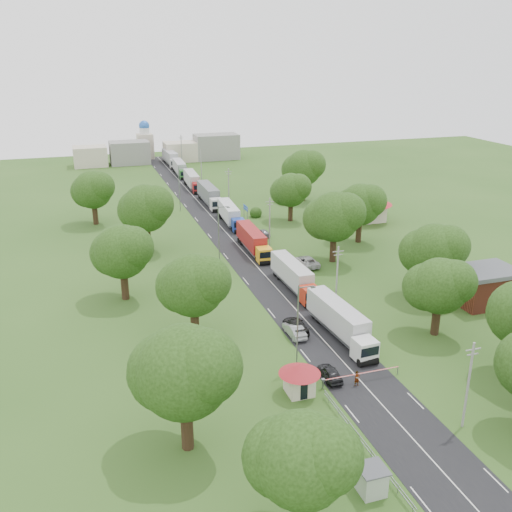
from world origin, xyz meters
name	(u,v)px	position (x,y,z in m)	size (l,w,h in m)	color
ground	(281,293)	(0.00, 0.00, 0.00)	(260.00, 260.00, 0.00)	#2C511B
road	(242,250)	(0.00, 20.00, 0.00)	(8.00, 200.00, 0.04)	black
boom_barrier	(350,376)	(-1.36, -25.00, 0.89)	(9.22, 0.35, 1.18)	slate
guard_booth	(300,375)	(-7.20, -25.00, 2.16)	(4.40, 4.40, 3.45)	beige
kiosk	(372,480)	(-7.00, -40.00, 1.23)	(2.30, 2.30, 2.41)	#99A593
guard_rail	(363,449)	(-5.00, -35.00, 0.00)	(0.10, 17.00, 1.70)	slate
info_sign	(246,211)	(5.20, 35.00, 3.00)	(0.12, 3.10, 4.10)	slate
pole_0	(468,384)	(5.50, -35.00, 4.68)	(1.60, 0.24, 9.00)	gray
pole_1	(337,276)	(5.50, -7.00, 4.68)	(1.60, 0.24, 9.00)	gray
pole_2	(270,221)	(5.50, 21.00, 4.68)	(1.60, 0.24, 9.00)	gray
pole_3	(229,188)	(5.50, 49.00, 4.68)	(1.60, 0.24, 9.00)	gray
pole_4	(201,165)	(5.50, 77.00, 4.68)	(1.60, 0.24, 9.00)	gray
pole_5	(181,149)	(5.50, 105.00, 4.68)	(1.60, 0.24, 9.00)	gray
lamp_0	(299,322)	(-5.35, -20.00, 5.55)	(2.03, 0.22, 10.00)	slate
lamp_1	(220,232)	(-5.35, 15.00, 5.55)	(2.03, 0.22, 10.00)	slate
lamp_2	(180,186)	(-5.35, 50.00, 5.55)	(2.03, 0.22, 10.00)	slate
tree_2	(439,285)	(13.99, -17.86, 6.60)	(8.00, 8.00, 10.10)	#382616
tree_3	(434,250)	(19.99, -7.84, 7.22)	(8.80, 8.80, 11.07)	#382616
tree_4	(334,216)	(12.99, 10.17, 7.85)	(9.60, 9.60, 12.05)	#382616
tree_5	(360,204)	(21.99, 18.16, 7.22)	(8.80, 8.80, 11.07)	#382616
tree_6	(291,190)	(14.99, 35.14, 6.60)	(8.00, 8.00, 10.10)	#382616
tree_7	(303,168)	(23.99, 50.17, 7.85)	(9.60, 9.60, 12.05)	#382616
tree_8	(301,458)	(-14.01, -41.86, 6.60)	(8.00, 8.00, 10.10)	#382616
tree_9	(184,371)	(-20.01, -29.83, 7.85)	(9.60, 9.60, 12.05)	#382616
tree_10	(193,285)	(-15.01, -9.84, 7.22)	(8.80, 8.80, 11.07)	#382616
tree_11	(122,251)	(-22.01, 5.16, 7.22)	(8.80, 8.80, 11.07)	#382616
tree_12	(145,208)	(-16.01, 25.17, 7.85)	(9.60, 9.60, 12.05)	#382616
tree_13	(93,190)	(-24.01, 45.16, 7.22)	(8.80, 8.80, 11.07)	#382616
house_brick	(485,286)	(26.00, -12.00, 2.65)	(8.60, 6.60, 5.20)	maroon
house_cream	(367,204)	(30.00, 30.00, 3.64)	(10.08, 10.08, 5.80)	beige
distant_town	(164,151)	(0.68, 110.00, 3.49)	(52.00, 8.00, 8.00)	gray
church	(145,142)	(-4.00, 118.00, 5.39)	(5.00, 5.00, 12.30)	beige
truck_0	(341,321)	(2.30, -15.02, 2.17)	(3.28, 14.82, 4.09)	silver
truck_1	(294,276)	(2.39, 0.99, 2.08)	(2.64, 14.14, 3.92)	red
truck_2	(253,240)	(1.62, 18.80, 2.11)	(2.75, 14.34, 3.97)	#F3AB1C
truck_3	(230,214)	(2.35, 36.71, 2.09)	(3.10, 14.23, 3.93)	#1A379C
truck_4	(209,195)	(2.01, 53.44, 2.26)	(2.69, 15.34, 4.25)	silver
truck_5	(192,180)	(1.62, 70.58, 2.10)	(2.96, 14.32, 3.96)	maroon
truck_6	(180,168)	(1.66, 87.93, 2.07)	(2.86, 14.10, 3.90)	#286B28
truck_7	(171,158)	(1.76, 103.84, 2.26)	(3.04, 15.41, 4.26)	silver
car_lane_front	(330,373)	(-2.99, -23.50, 0.71)	(1.68, 4.17, 1.42)	black
car_lane_mid	(294,330)	(-3.00, -13.00, 0.76)	(1.62, 4.63, 1.53)	gray
car_lane_rear	(296,326)	(-2.40, -12.00, 0.80)	(2.23, 5.48, 1.59)	black
car_verge_near	(307,262)	(8.00, 9.21, 0.80)	(2.66, 5.76, 1.60)	#BEBEBE
car_verge_far	(263,233)	(6.14, 26.76, 0.70)	(1.65, 4.11, 1.40)	#595C61
pedestrian_near	(357,379)	(-0.83, -25.60, 0.85)	(0.62, 0.41, 1.71)	gray
pedestrian_booth	(315,375)	(-4.80, -23.49, 0.86)	(0.84, 0.65, 1.73)	gray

